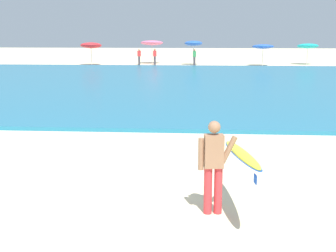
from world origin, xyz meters
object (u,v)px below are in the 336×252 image
(beach_umbrella_0, at_px, (91,45))
(beach_umbrella_3, at_px, (263,47))
(beach_umbrella_4, at_px, (308,46))
(beachgoer_near_row_left, at_px, (155,56))
(beach_umbrella_1, at_px, (152,43))
(beachgoer_near_row_right, at_px, (139,56))
(surfer_with_board, at_px, (227,159))
(beach_umbrella_2, at_px, (193,43))
(beachgoer_near_row_mid, at_px, (194,57))

(beach_umbrella_0, relative_size, beach_umbrella_3, 1.08)
(beach_umbrella_4, height_order, beachgoer_near_row_left, beach_umbrella_4)
(beach_umbrella_1, relative_size, beachgoer_near_row_right, 1.52)
(surfer_with_board, bearing_deg, beach_umbrella_0, 107.15)
(beach_umbrella_1, height_order, beachgoer_near_row_left, beach_umbrella_1)
(beach_umbrella_0, bearing_deg, surfer_with_board, -72.85)
(surfer_with_board, bearing_deg, beach_umbrella_4, 75.37)
(beach_umbrella_0, relative_size, beach_umbrella_2, 0.94)
(beach_umbrella_3, xyz_separation_m, beachgoer_near_row_mid, (-6.46, -0.15, -0.97))
(beach_umbrella_1, xyz_separation_m, beachgoer_near_row_mid, (4.34, -2.54, -1.24))
(beach_umbrella_3, xyz_separation_m, beachgoer_near_row_left, (-10.34, 0.57, -0.97))
(beachgoer_near_row_mid, bearing_deg, beachgoer_near_row_right, 173.78)
(beach_umbrella_1, height_order, beach_umbrella_4, beach_umbrella_1)
(beach_umbrella_3, bearing_deg, beach_umbrella_4, 24.51)
(beach_umbrella_4, xyz_separation_m, beachgoer_near_row_left, (-14.95, -1.54, -0.97))
(surfer_with_board, relative_size, beachgoer_near_row_mid, 1.80)
(surfer_with_board, xyz_separation_m, beach_umbrella_4, (9.97, 38.22, 0.78))
(beach_umbrella_0, height_order, beach_umbrella_3, beach_umbrella_0)
(beach_umbrella_4, relative_size, beachgoer_near_row_mid, 1.36)
(beachgoer_near_row_left, distance_m, beachgoer_near_row_right, 1.53)
(beach_umbrella_1, height_order, beachgoer_near_row_right, beach_umbrella_1)
(beach_umbrella_2, bearing_deg, beach_umbrella_3, -6.48)
(beachgoer_near_row_left, xyz_separation_m, beachgoer_near_row_mid, (3.88, -0.71, 0.00))
(surfer_with_board, height_order, beach_umbrella_3, beach_umbrella_3)
(beach_umbrella_3, distance_m, beachgoer_near_row_right, 11.91)
(beach_umbrella_0, bearing_deg, beach_umbrella_2, 5.70)
(beach_umbrella_0, relative_size, beach_umbrella_4, 1.05)
(beachgoer_near_row_left, relative_size, beachgoer_near_row_right, 1.00)
(beach_umbrella_1, bearing_deg, beachgoer_near_row_mid, -30.30)
(surfer_with_board, distance_m, beachgoer_near_row_right, 37.13)
(beach_umbrella_2, xyz_separation_m, beach_umbrella_3, (6.58, -0.75, -0.26))
(beach_umbrella_1, bearing_deg, beach_umbrella_4, -1.07)
(surfer_with_board, relative_size, beach_umbrella_2, 1.19)
(surfer_with_board, bearing_deg, beach_umbrella_3, 81.56)
(beach_umbrella_0, xyz_separation_m, beachgoer_near_row_mid, (9.97, 0.09, -1.06))
(beach_umbrella_0, height_order, beachgoer_near_row_mid, beach_umbrella_0)
(beachgoer_near_row_left, bearing_deg, beachgoer_near_row_right, -175.28)
(beach_umbrella_0, relative_size, beachgoer_near_row_left, 1.42)
(beach_umbrella_3, distance_m, beach_umbrella_4, 5.07)
(beach_umbrella_2, relative_size, beachgoer_near_row_mid, 1.51)
(surfer_with_board, relative_size, beach_umbrella_3, 1.37)
(beachgoer_near_row_left, bearing_deg, surfer_with_board, -82.27)
(surfer_with_board, xyz_separation_m, beach_umbrella_3, (5.36, 36.12, 0.79))
(beach_umbrella_1, xyz_separation_m, beach_umbrella_4, (15.42, -0.29, -0.27))
(surfer_with_board, bearing_deg, beachgoer_near_row_mid, 91.75)
(beach_umbrella_2, distance_m, beachgoer_near_row_left, 3.96)
(beachgoer_near_row_right, bearing_deg, beachgoer_near_row_mid, -6.22)
(beach_umbrella_3, relative_size, beachgoer_near_row_mid, 1.32)
(beach_umbrella_4, distance_m, beachgoer_near_row_mid, 11.34)
(surfer_with_board, height_order, beachgoer_near_row_left, surfer_with_board)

